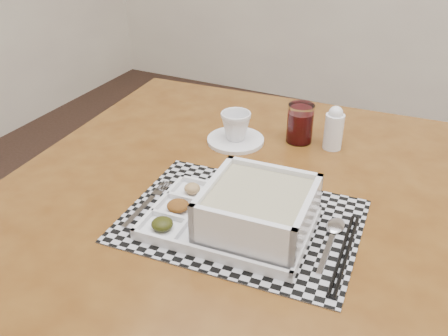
{
  "coord_description": "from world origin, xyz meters",
  "views": [
    {
      "loc": [
        0.04,
        -0.88,
        1.45
      ],
      "look_at": [
        -0.36,
        -0.07,
        0.92
      ],
      "focal_mm": 40.0,
      "sensor_mm": 36.0,
      "label": 1
    }
  ],
  "objects_px": {
    "dining_table": "(252,225)",
    "cup": "(236,126)",
    "serving_tray": "(251,214)",
    "juice_glass": "(300,125)",
    "creamer_bottle": "(334,128)"
  },
  "relations": [
    {
      "from": "dining_table",
      "to": "cup",
      "type": "bearing_deg",
      "value": 123.97
    },
    {
      "from": "serving_tray",
      "to": "juice_glass",
      "type": "bearing_deg",
      "value": 95.46
    },
    {
      "from": "serving_tray",
      "to": "juice_glass",
      "type": "height_order",
      "value": "same"
    },
    {
      "from": "dining_table",
      "to": "serving_tray",
      "type": "relative_size",
      "value": 3.57
    },
    {
      "from": "juice_glass",
      "to": "creamer_bottle",
      "type": "relative_size",
      "value": 0.89
    },
    {
      "from": "juice_glass",
      "to": "dining_table",
      "type": "bearing_deg",
      "value": -91.63
    },
    {
      "from": "serving_tray",
      "to": "creamer_bottle",
      "type": "height_order",
      "value": "creamer_bottle"
    },
    {
      "from": "cup",
      "to": "creamer_bottle",
      "type": "bearing_deg",
      "value": 13.19
    },
    {
      "from": "dining_table",
      "to": "creamer_bottle",
      "type": "bearing_deg",
      "value": 71.26
    },
    {
      "from": "dining_table",
      "to": "creamer_bottle",
      "type": "height_order",
      "value": "creamer_bottle"
    },
    {
      "from": "serving_tray",
      "to": "cup",
      "type": "distance_m",
      "value": 0.38
    },
    {
      "from": "dining_table",
      "to": "cup",
      "type": "distance_m",
      "value": 0.28
    },
    {
      "from": "dining_table",
      "to": "serving_tray",
      "type": "height_order",
      "value": "serving_tray"
    },
    {
      "from": "serving_tray",
      "to": "cup",
      "type": "xyz_separation_m",
      "value": [
        -0.19,
        0.34,
        0.0
      ]
    },
    {
      "from": "creamer_bottle",
      "to": "juice_glass",
      "type": "bearing_deg",
      "value": -179.58
    }
  ]
}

